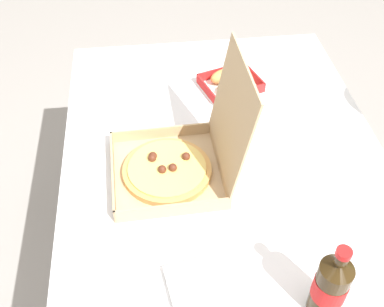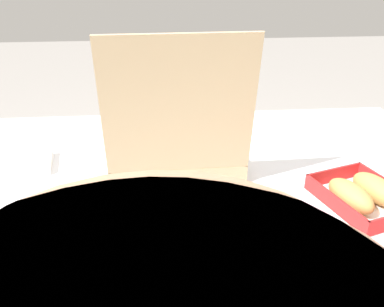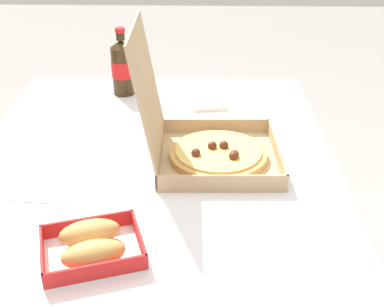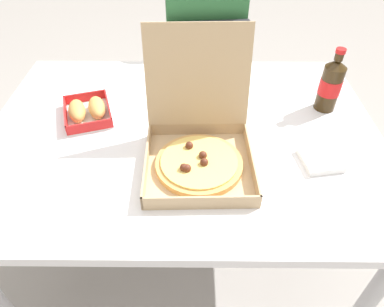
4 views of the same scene
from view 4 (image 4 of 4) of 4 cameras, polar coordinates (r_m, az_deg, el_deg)
name	(u,v)px [view 4 (image 4 of 4)]	position (r m, az deg, el deg)	size (l,w,h in m)	color
ground_plane	(185,248)	(1.67, -1.09, -15.33)	(10.00, 10.00, 0.00)	gray
dining_table	(183,146)	(1.19, -1.48, 1.26)	(1.29, 0.96, 0.70)	white
chair	(204,79)	(1.87, 1.94, 12.12)	(0.44, 0.44, 0.83)	#232328
diner_person	(203,37)	(1.82, 1.87, 18.67)	(0.38, 0.43, 1.15)	#333847
pizza_box_open	(199,147)	(1.00, 1.11, 1.10)	(0.32, 0.37, 0.35)	tan
bread_side_box	(87,110)	(1.25, -16.85, 6.81)	(0.20, 0.23, 0.06)	white
cola_bottle	(331,85)	(1.29, 21.84, 10.47)	(0.07, 0.07, 0.22)	#33230F
paper_menu	(171,92)	(1.34, -3.46, 10.08)	(0.21, 0.15, 0.00)	white
napkin_pile	(320,160)	(1.09, 20.36, -0.97)	(0.11, 0.11, 0.02)	white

